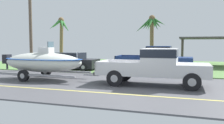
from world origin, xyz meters
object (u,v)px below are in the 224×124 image
Objects in this scene: parked_pickup_background at (159,58)px; parked_sedan_near at (70,61)px; utility_pole at (30,17)px; pickup_truck_towing at (159,65)px; palm_tree_near_right at (61,30)px; carport_awning at (218,39)px; boat_on_trailer at (43,62)px; palm_tree_mid at (151,28)px.

parked_pickup_background is 1.30× the size of parked_sedan_near.
parked_sedan_near is 0.55× the size of utility_pole.
palm_tree_near_right reaches higher than pickup_truck_towing.
pickup_truck_towing is at bearing -108.53° from carport_awning.
boat_on_trailer is 1.26× the size of palm_tree_mid.
parked_pickup_background is (-0.70, 5.54, 0.03)m from pickup_truck_towing.
pickup_truck_towing is 9.16m from parked_sedan_near.
palm_tree_near_right is at bearing 176.30° from palm_tree_mid.
parked_sedan_near is 13.59m from carport_awning.
utility_pole reaches higher than parked_pickup_background.
palm_tree_mid is at bearing 52.46° from parked_sedan_near.
utility_pole is (2.59, -9.02, 0.39)m from palm_tree_near_right.
palm_tree_mid is at bearing 45.49° from utility_pole.
carport_awning is 6.29m from palm_tree_mid.
utility_pole reaches higher than carport_awning.
palm_tree_near_right is (-6.22, 12.80, 2.75)m from boat_on_trailer.
carport_awning is at bearing 29.27° from utility_pole.
utility_pole is at bearing -155.50° from parked_sedan_near.
boat_on_trailer is at bearing -110.60° from palm_tree_mid.
pickup_truck_towing is 5.58m from parked_pickup_background.
parked_sedan_near is 9.42m from palm_tree_mid.
boat_on_trailer is at bearing -46.16° from utility_pole.
boat_on_trailer is 13.21m from palm_tree_mid.
palm_tree_mid reaches higher than boat_on_trailer.
palm_tree_mid reaches higher than pickup_truck_towing.
boat_on_trailer is (-6.76, 0.00, -0.02)m from pickup_truck_towing.
boat_on_trailer is 1.43× the size of parked_sedan_near.
palm_tree_near_right is 1.05× the size of palm_tree_mid.
parked_pickup_background is 1.09× the size of palm_tree_near_right.
pickup_truck_towing is 0.84× the size of carport_awning.
carport_awning is at bearing -3.28° from palm_tree_near_right.
pickup_truck_towing is 12.57m from carport_awning.
palm_tree_near_right is at bearing 176.72° from carport_awning.
palm_tree_mid reaches higher than parked_sedan_near.
palm_tree_mid is 11.68m from utility_pole.
parked_sedan_near is at bearing -149.66° from carport_awning.
carport_awning is at bearing -2.53° from palm_tree_mid.
utility_pole is (-3.63, 3.78, 3.13)m from boat_on_trailer.
palm_tree_near_right reaches higher than boat_on_trailer.
parked_sedan_near is at bearing -127.54° from palm_tree_mid.
parked_sedan_near is (-7.65, 5.03, -0.36)m from pickup_truck_towing.
palm_tree_mid is (5.43, 7.07, 3.03)m from parked_sedan_near.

